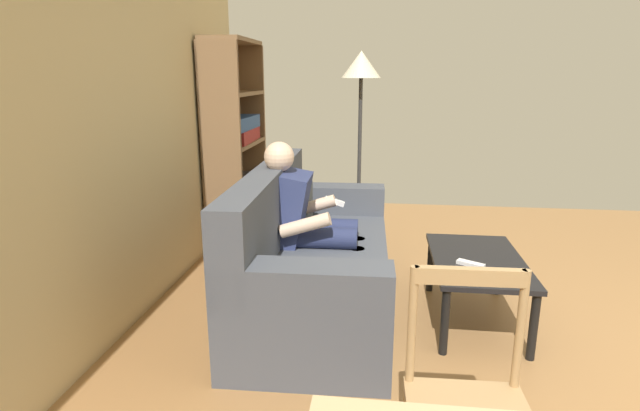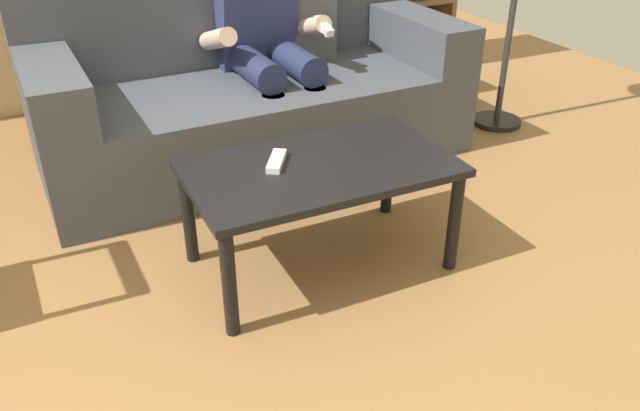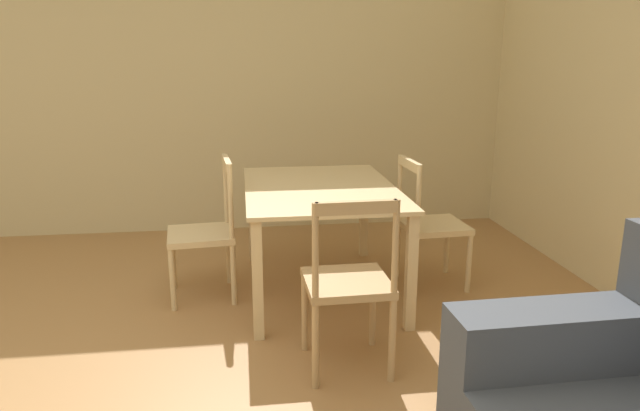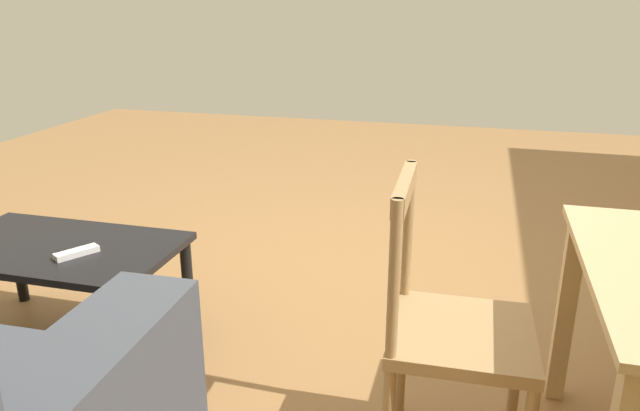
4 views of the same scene
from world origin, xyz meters
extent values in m
plane|color=#9E7042|center=(0.00, 0.00, 0.00)|extent=(8.39, 8.39, 0.00)
cube|color=black|center=(1.10, 0.92, 0.42)|extent=(0.98, 0.57, 0.03)
cylinder|color=black|center=(0.65, 0.67, 0.20)|extent=(0.05, 0.05, 0.41)
cylinder|color=black|center=(1.55, 0.67, 0.20)|extent=(0.05, 0.05, 0.41)
cylinder|color=black|center=(0.65, 1.16, 0.20)|extent=(0.05, 0.05, 0.41)
cube|color=white|center=(0.96, 0.99, 0.45)|extent=(0.13, 0.17, 0.02)
cube|color=#D1B27F|center=(-0.90, 0.79, 0.35)|extent=(0.06, 0.06, 0.71)
cube|color=tan|center=(-0.55, 1.23, 0.46)|extent=(0.43, 0.43, 0.04)
cylinder|color=tan|center=(-0.73, 1.04, 0.23)|extent=(0.04, 0.04, 0.46)
cylinder|color=tan|center=(-0.35, 1.05, 0.23)|extent=(0.04, 0.04, 0.46)
cylinder|color=tan|center=(-0.36, 1.43, 0.70)|extent=(0.03, 0.03, 0.47)
cylinder|color=tan|center=(-0.35, 1.05, 0.70)|extent=(0.03, 0.03, 0.47)
cube|color=tan|center=(-0.36, 1.24, 0.90)|extent=(0.05, 0.38, 0.06)
camera|label=1|loc=(-2.02, 1.56, 1.58)|focal=27.91mm
camera|label=2|loc=(0.18, -1.00, 1.48)|focal=36.34mm
camera|label=3|loc=(2.15, 0.73, 1.58)|focal=32.69mm
camera|label=4|loc=(-0.54, 2.85, 1.40)|focal=33.68mm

